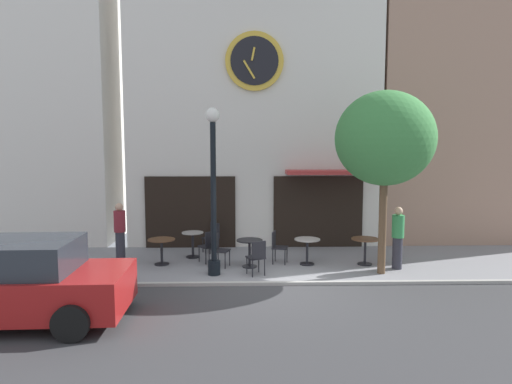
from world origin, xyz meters
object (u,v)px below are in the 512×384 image
(parked_car_red, at_px, (9,282))
(cafe_chair_corner, at_px, (213,235))
(cafe_table_center_left, at_px, (365,245))
(cafe_chair_facing_street, at_px, (277,245))
(pedestrian_maroon, at_px, (120,231))
(cafe_table_near_door, at_px, (250,248))
(cafe_chair_under_awning, at_px, (219,247))
(street_lamp, at_px, (213,191))
(cafe_chair_outer, at_px, (257,255))
(cafe_table_leftmost, at_px, (162,246))
(cafe_chair_by_entrance, at_px, (209,244))
(cafe_table_center_right, at_px, (193,241))
(street_tree, at_px, (385,139))
(cafe_table_rightmost, at_px, (307,246))
(pedestrian_green, at_px, (398,237))

(parked_car_red, bearing_deg, cafe_chair_corner, 58.39)
(cafe_table_center_left, distance_m, cafe_chair_facing_street, 2.43)
(pedestrian_maroon, bearing_deg, cafe_table_center_left, -4.38)
(cafe_table_near_door, bearing_deg, cafe_chair_under_awning, 175.54)
(street_lamp, distance_m, cafe_chair_outer, 1.95)
(cafe_chair_under_awning, bearing_deg, street_lamp, -95.36)
(cafe_table_leftmost, height_order, cafe_chair_corner, cafe_chair_corner)
(cafe_chair_corner, relative_size, pedestrian_maroon, 0.54)
(cafe_table_center_left, xyz_separation_m, cafe_chair_by_entrance, (-4.33, 0.30, -0.01))
(cafe_chair_by_entrance, relative_size, parked_car_red, 0.21)
(cafe_chair_by_entrance, bearing_deg, parked_car_red, -128.76)
(street_lamp, xyz_separation_m, cafe_table_center_right, (-0.75, 1.79, -1.64))
(street_lamp, height_order, cafe_table_center_right, street_lamp)
(cafe_table_near_door, height_order, cafe_chair_outer, cafe_chair_outer)
(cafe_table_near_door, height_order, cafe_chair_under_awning, cafe_chair_under_awning)
(street_lamp, xyz_separation_m, street_tree, (4.30, 0.01, 1.31))
(cafe_table_center_right, bearing_deg, cafe_chair_by_entrance, -49.08)
(cafe_table_rightmost, height_order, cafe_chair_corner, cafe_chair_corner)
(street_lamp, bearing_deg, cafe_chair_corner, 94.89)
(cafe_chair_corner, bearing_deg, pedestrian_green, -21.85)
(cafe_table_rightmost, relative_size, cafe_chair_by_entrance, 0.80)
(cafe_table_leftmost, distance_m, cafe_table_rightmost, 4.02)
(cafe_table_center_left, relative_size, cafe_chair_facing_street, 0.85)
(street_lamp, height_order, cafe_chair_by_entrance, street_lamp)
(street_lamp, distance_m, cafe_table_near_door, 1.98)
(cafe_chair_facing_street, relative_size, pedestrian_maroon, 0.54)
(cafe_table_rightmost, bearing_deg, pedestrian_maroon, 174.84)
(cafe_chair_facing_street, distance_m, cafe_chair_corner, 2.35)
(cafe_table_rightmost, bearing_deg, cafe_table_leftmost, 178.88)
(street_lamp, distance_m, cafe_table_center_left, 4.49)
(cafe_table_near_door, xyz_separation_m, cafe_chair_corner, (-1.12, 1.77, -0.00))
(cafe_chair_outer, height_order, pedestrian_maroon, pedestrian_maroon)
(cafe_chair_under_awning, bearing_deg, cafe_chair_outer, -40.71)
(cafe_chair_facing_street, height_order, pedestrian_green, pedestrian_green)
(cafe_table_near_door, xyz_separation_m, cafe_chair_by_entrance, (-1.13, 0.48, -0.00))
(street_lamp, bearing_deg, pedestrian_green, 5.15)
(cafe_table_rightmost, bearing_deg, cafe_table_center_left, -1.82)
(cafe_table_rightmost, xyz_separation_m, cafe_chair_outer, (-1.41, -1.04, 0.02))
(cafe_table_leftmost, relative_size, cafe_chair_facing_street, 0.83)
(street_lamp, relative_size, pedestrian_green, 2.52)
(cafe_chair_under_awning, relative_size, pedestrian_maroon, 0.54)
(cafe_table_near_door, distance_m, pedestrian_maroon, 3.75)
(cafe_table_rightmost, relative_size, parked_car_red, 0.17)
(cafe_table_rightmost, height_order, cafe_table_center_left, cafe_table_center_left)
(cafe_chair_facing_street, bearing_deg, pedestrian_green, -11.31)
(cafe_table_center_right, relative_size, cafe_chair_under_awning, 0.84)
(pedestrian_maroon, bearing_deg, cafe_table_rightmost, -5.16)
(cafe_chair_under_awning, height_order, parked_car_red, parked_car_red)
(cafe_table_leftmost, relative_size, cafe_table_rightmost, 1.03)
(pedestrian_green, bearing_deg, cafe_chair_by_entrance, 171.69)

